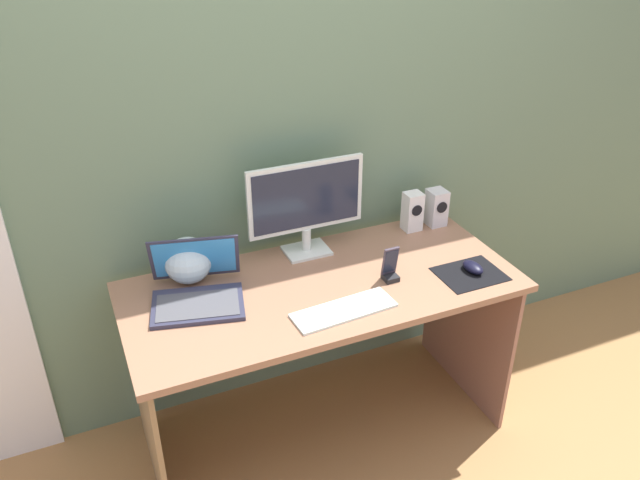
# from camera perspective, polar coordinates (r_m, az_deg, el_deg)

# --- Properties ---
(ground_plane) EXTENTS (8.00, 8.00, 0.00)m
(ground_plane) POSITION_cam_1_polar(r_m,az_deg,el_deg) (2.88, 0.16, -16.38)
(ground_plane) COLOR olive
(wall_back) EXTENTS (6.00, 0.04, 2.50)m
(wall_back) POSITION_cam_1_polar(r_m,az_deg,el_deg) (2.52, -3.52, 10.43)
(wall_back) COLOR #5F7A5D
(wall_back) RESTS_ON ground_plane
(desk) EXTENTS (1.49, 0.67, 0.74)m
(desk) POSITION_cam_1_polar(r_m,az_deg,el_deg) (2.49, 0.18, -6.84)
(desk) COLOR #96684D
(desk) RESTS_ON ground_plane
(monitor) EXTENTS (0.48, 0.14, 0.39)m
(monitor) POSITION_cam_1_polar(r_m,az_deg,el_deg) (2.50, -1.26, 3.29)
(monitor) COLOR silver
(monitor) RESTS_ON desk
(speaker_right) EXTENTS (0.08, 0.09, 0.16)m
(speaker_right) POSITION_cam_1_polar(r_m,az_deg,el_deg) (2.83, 10.37, 2.89)
(speaker_right) COLOR silver
(speaker_right) RESTS_ON desk
(speaker_near_monitor) EXTENTS (0.08, 0.07, 0.17)m
(speaker_near_monitor) POSITION_cam_1_polar(r_m,az_deg,el_deg) (2.77, 8.28, 2.55)
(speaker_near_monitor) COLOR white
(speaker_near_monitor) RESTS_ON desk
(laptop) EXTENTS (0.39, 0.37, 0.22)m
(laptop) POSITION_cam_1_polar(r_m,az_deg,el_deg) (2.34, -10.97, -4.32)
(laptop) COLOR #2D2D41
(laptop) RESTS_ON desk
(fishbowl) EXTENTS (0.18, 0.18, 0.18)m
(fishbowl) POSITION_cam_1_polar(r_m,az_deg,el_deg) (2.44, -11.76, -1.81)
(fishbowl) COLOR silver
(fishbowl) RESTS_ON desk
(keyboard_external) EXTENTS (0.38, 0.15, 0.01)m
(keyboard_external) POSITION_cam_1_polar(r_m,az_deg,el_deg) (2.26, 2.18, -6.29)
(keyboard_external) COLOR white
(keyboard_external) RESTS_ON desk
(mousepad) EXTENTS (0.25, 0.20, 0.00)m
(mousepad) POSITION_cam_1_polar(r_m,az_deg,el_deg) (2.53, 13.28, -2.98)
(mousepad) COLOR black
(mousepad) RESTS_ON desk
(mouse) EXTENTS (0.07, 0.10, 0.04)m
(mouse) POSITION_cam_1_polar(r_m,az_deg,el_deg) (2.54, 13.53, -2.38)
(mouse) COLOR black
(mouse) RESTS_ON mousepad
(phone_in_dock) EXTENTS (0.06, 0.05, 0.14)m
(phone_in_dock) POSITION_cam_1_polar(r_m,az_deg,el_deg) (2.42, 6.31, -2.54)
(phone_in_dock) COLOR black
(phone_in_dock) RESTS_ON desk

